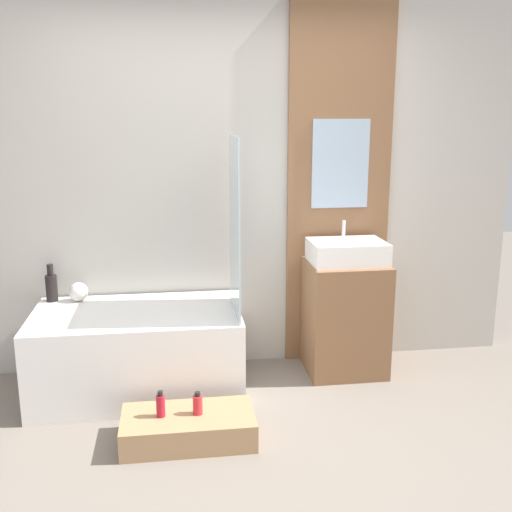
% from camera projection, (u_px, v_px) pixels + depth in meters
% --- Properties ---
extents(ground_plane, '(12.00, 12.00, 0.00)m').
position_uv_depth(ground_plane, '(261.00, 483.00, 2.99)').
color(ground_plane, slate).
extents(wall_tiled_back, '(4.20, 0.06, 2.60)m').
position_uv_depth(wall_tiled_back, '(228.00, 187.00, 4.21)').
color(wall_tiled_back, '#B7B2A8').
rests_on(wall_tiled_back, ground_plane).
extents(wall_wood_accent, '(0.75, 0.04, 2.60)m').
position_uv_depth(wall_wood_accent, '(339.00, 185.00, 4.27)').
color(wall_wood_accent, brown).
rests_on(wall_wood_accent, ground_plane).
extents(bathtub, '(1.33, 0.79, 0.56)m').
position_uv_depth(bathtub, '(138.00, 351.00, 3.93)').
color(bathtub, white).
rests_on(bathtub, ground_plane).
extents(glass_shower_screen, '(0.01, 0.56, 1.12)m').
position_uv_depth(glass_shower_screen, '(235.00, 226.00, 3.74)').
color(glass_shower_screen, silver).
rests_on(glass_shower_screen, bathtub).
extents(wooden_step_bench, '(0.74, 0.39, 0.16)m').
position_uv_depth(wooden_step_bench, '(188.00, 427.00, 3.37)').
color(wooden_step_bench, '#A87F56').
rests_on(wooden_step_bench, ground_plane).
extents(vanity_cabinet, '(0.54, 0.47, 0.80)m').
position_uv_depth(vanity_cabinet, '(345.00, 317.00, 4.23)').
color(vanity_cabinet, brown).
rests_on(vanity_cabinet, ground_plane).
extents(sink, '(0.51, 0.38, 0.28)m').
position_uv_depth(sink, '(347.00, 252.00, 4.12)').
color(sink, white).
rests_on(sink, vanity_cabinet).
extents(vase_tall_dark, '(0.08, 0.08, 0.26)m').
position_uv_depth(vase_tall_dark, '(51.00, 286.00, 4.06)').
color(vase_tall_dark, black).
rests_on(vase_tall_dark, bathtub).
extents(vase_round_light, '(0.13, 0.13, 0.13)m').
position_uv_depth(vase_round_light, '(79.00, 292.00, 4.07)').
color(vase_round_light, silver).
rests_on(vase_round_light, bathtub).
extents(bottle_soap_primary, '(0.05, 0.05, 0.15)m').
position_uv_depth(bottle_soap_primary, '(161.00, 405.00, 3.31)').
color(bottle_soap_primary, '#B21928').
rests_on(bottle_soap_primary, wooden_step_bench).
extents(bottle_soap_secondary, '(0.05, 0.05, 0.13)m').
position_uv_depth(bottle_soap_secondary, '(198.00, 404.00, 3.34)').
color(bottle_soap_secondary, red).
rests_on(bottle_soap_secondary, wooden_step_bench).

